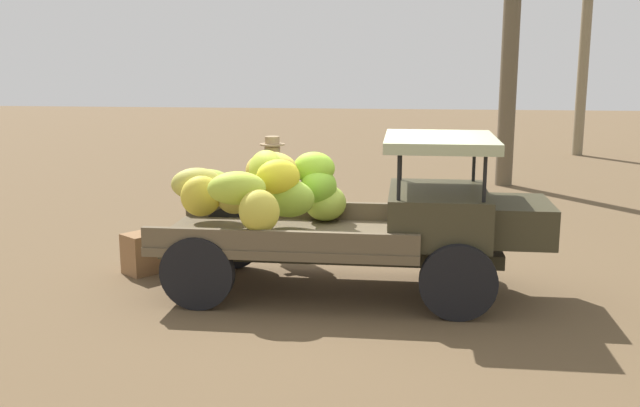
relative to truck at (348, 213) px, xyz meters
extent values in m
plane|color=brown|center=(0.06, 0.20, -0.94)|extent=(60.00, 60.00, 0.00)
cube|color=#383321|center=(-0.23, -0.06, -0.48)|extent=(4.01, 0.49, 0.16)
cylinder|color=black|center=(1.23, 0.73, -0.53)|extent=(0.82, 0.15, 0.82)
cylinder|color=black|center=(1.21, -0.87, -0.53)|extent=(0.82, 0.15, 0.82)
cylinder|color=black|center=(-1.57, 0.76, -0.53)|extent=(0.82, 0.15, 0.82)
cylinder|color=black|center=(-1.59, -0.84, -0.53)|extent=(0.82, 0.15, 0.82)
cube|color=brown|center=(-0.68, -0.05, -0.30)|extent=(3.02, 1.76, 0.10)
cube|color=brown|center=(-0.67, 0.75, -0.14)|extent=(3.00, 0.12, 0.22)
cube|color=brown|center=(-0.69, -0.85, -0.14)|extent=(3.00, 0.12, 0.22)
cube|color=#383321|center=(1.02, -0.07, 0.02)|extent=(1.12, 1.53, 0.55)
cube|color=#383321|center=(1.92, -0.08, -0.03)|extent=(0.71, 1.07, 0.44)
cylinder|color=black|center=(1.47, 0.57, 0.57)|extent=(0.04, 0.04, 0.55)
cylinder|color=black|center=(1.45, -0.72, 0.57)|extent=(0.04, 0.04, 0.55)
cylinder|color=black|center=(0.59, 0.58, 0.57)|extent=(0.04, 0.04, 0.55)
cylinder|color=black|center=(0.57, -0.71, 0.57)|extent=(0.04, 0.04, 0.55)
cube|color=#AAB289|center=(1.02, -0.07, 0.85)|extent=(1.24, 1.53, 0.12)
ellipsoid|color=gold|center=(-0.98, 0.44, 0.41)|extent=(0.65, 0.58, 0.59)
ellipsoid|color=#A7C343|center=(-0.33, 0.59, -0.01)|extent=(0.56, 0.60, 0.56)
ellipsoid|color=#83BF31|center=(-0.40, 0.49, 0.21)|extent=(0.57, 0.56, 0.48)
ellipsoid|color=yellow|center=(-0.81, -0.07, 0.42)|extent=(0.61, 0.54, 0.46)
ellipsoid|color=gold|center=(-1.35, -0.03, 0.20)|extent=(0.48, 0.45, 0.54)
ellipsoid|color=#98C23A|center=(-0.74, 0.04, 0.15)|extent=(0.73, 0.57, 0.57)
ellipsoid|color=gold|center=(-1.72, -0.10, 0.18)|extent=(0.63, 0.67, 0.61)
ellipsoid|color=#A6BC42|center=(-1.81, 0.54, 0.18)|extent=(0.69, 0.46, 0.44)
ellipsoid|color=gold|center=(-0.92, -0.69, 0.14)|extent=(0.64, 0.64, 0.54)
ellipsoid|color=#B0CA3A|center=(-1.19, -0.55, 0.36)|extent=(0.73, 0.61, 0.44)
ellipsoid|color=#AFC339|center=(-1.02, 0.29, 0.46)|extent=(0.67, 0.67, 0.52)
ellipsoid|color=#C0BA4D|center=(-1.85, 0.17, 0.27)|extent=(0.71, 0.58, 0.46)
ellipsoid|color=#8CC12F|center=(-0.47, 0.54, 0.43)|extent=(0.56, 0.42, 0.44)
cylinder|color=#BAB0A0|center=(-1.02, 1.43, -0.55)|extent=(0.15, 0.15, 0.78)
cylinder|color=#BAB0A0|center=(-1.27, 1.50, -0.55)|extent=(0.15, 0.15, 0.78)
cube|color=#41454F|center=(-1.15, 1.46, 0.14)|extent=(0.45, 0.34, 0.59)
cylinder|color=#41454F|center=(-1.08, 1.34, 0.23)|extent=(0.25, 0.41, 0.10)
cylinder|color=#41454F|center=(-1.27, 1.39, 0.23)|extent=(0.38, 0.31, 0.10)
sphere|color=#967A54|center=(-1.15, 1.46, 0.54)|extent=(0.22, 0.22, 0.22)
cylinder|color=#8D7453|center=(-1.15, 1.46, 0.61)|extent=(0.34, 0.34, 0.02)
cylinder|color=#8D7453|center=(-1.15, 1.46, 0.67)|extent=(0.20, 0.20, 0.10)
cube|color=olive|center=(-2.63, 0.44, -0.68)|extent=(0.61, 0.64, 0.52)
ellipsoid|color=gold|center=(-0.03, 2.26, -0.75)|extent=(0.71, 0.63, 0.39)
cylinder|color=brown|center=(2.82, 7.51, 2.83)|extent=(0.36, 0.36, 7.55)
camera|label=1|loc=(0.57, -8.24, 1.79)|focal=40.81mm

